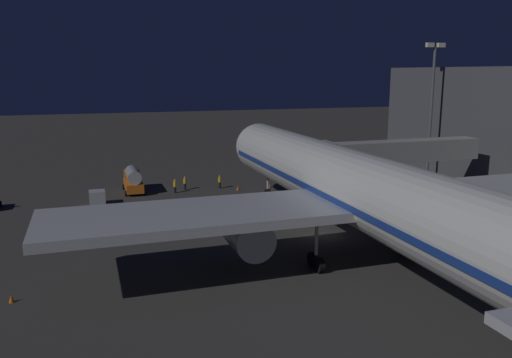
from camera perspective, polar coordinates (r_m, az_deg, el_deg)
name	(u,v)px	position (r m, az deg, el deg)	size (l,w,h in m)	color
ground_plane	(320,234)	(49.71, 7.12, -6.06)	(320.00, 320.00, 0.00)	#383533
airliner_at_gate	(367,194)	(41.25, 12.16, -1.66)	(48.97, 60.14, 18.64)	silver
jet_bridge	(381,152)	(62.25, 13.61, 2.86)	(22.61, 3.40, 7.42)	#9E9E99
apron_floodlight_mast	(432,102)	(76.79, 18.80, 8.00)	(2.90, 0.50, 19.02)	#59595E
fuel_tanker	(133,179)	(67.95, -13.40, -0.03)	(2.46, 5.68, 3.15)	orange
baggage_container_mid_row	(97,198)	(62.51, -17.10, -2.00)	(1.79, 1.88, 1.68)	#B7BABF
ground_crew_near_nose_gear	(185,183)	(68.01, -7.85, -0.40)	(0.40, 0.40, 1.76)	black
ground_crew_by_belt_loader	(175,185)	(66.43, -8.93, -0.70)	(0.40, 0.40, 1.79)	black
ground_crew_marshaller_fwd	(220,181)	(68.41, -4.02, -0.25)	(0.40, 0.40, 1.75)	black
traffic_cone_nose_port	(270,186)	(68.72, 1.50, -0.75)	(0.36, 0.36, 0.55)	orange
traffic_cone_nose_starboard	(238,188)	(67.39, -2.02, -1.01)	(0.36, 0.36, 0.55)	orange
traffic_cone_wingtip_svc_side	(11,299)	(38.97, -25.37, -11.82)	(0.36, 0.36, 0.55)	orange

